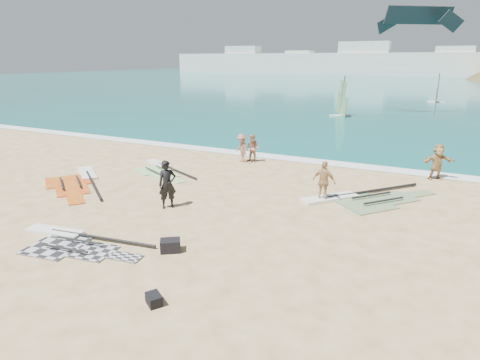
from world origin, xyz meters
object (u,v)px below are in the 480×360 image
at_px(person_wetsuit, 167,185).
at_px(rig_grey, 70,241).
at_px(rig_red, 80,181).
at_px(beachgoer_left, 253,148).
at_px(gear_bag_near, 170,246).
at_px(rig_orange, 361,198).
at_px(beachgoer_right, 437,162).
at_px(gear_bag_far, 154,299).
at_px(beachgoer_mid, 242,148).
at_px(beachgoer_back, 324,181).
at_px(rig_green, 161,169).

bearing_deg(person_wetsuit, rig_grey, -151.25).
height_order(rig_red, beachgoer_left, beachgoer_left).
xyz_separation_m(gear_bag_near, person_wetsuit, (-2.42, 3.21, 0.80)).
bearing_deg(rig_orange, beachgoer_right, 10.32).
bearing_deg(gear_bag_far, rig_red, 145.66).
height_order(beachgoer_mid, beachgoer_back, beachgoer_back).
distance_m(rig_green, gear_bag_near, 10.10).
relative_size(rig_red, beachgoer_left, 3.14).
xyz_separation_m(gear_bag_near, beachgoer_right, (7.40, 12.60, 0.72)).
height_order(rig_grey, person_wetsuit, person_wetsuit).
bearing_deg(rig_orange, gear_bag_near, -169.50).
xyz_separation_m(rig_grey, person_wetsuit, (1.03, 4.17, 0.95)).
distance_m(beachgoer_mid, beachgoer_right, 10.52).
relative_size(rig_red, beachgoer_back, 2.93).
distance_m(gear_bag_near, beachgoer_mid, 11.84).
height_order(rig_red, person_wetsuit, person_wetsuit).
xyz_separation_m(rig_grey, rig_orange, (8.00, 8.74, 0.00)).
xyz_separation_m(rig_green, beachgoer_back, (9.45, -1.02, 0.84)).
bearing_deg(beachgoer_left, beachgoer_back, -41.37).
relative_size(beachgoer_mid, beachgoer_right, 0.92).
bearing_deg(gear_bag_near, gear_bag_far, -62.28).
height_order(rig_grey, rig_green, same).
distance_m(rig_grey, beachgoer_back, 10.22).
distance_m(rig_green, beachgoer_back, 9.55).
height_order(beachgoer_left, beachgoer_mid, beachgoer_mid).
relative_size(beachgoer_left, beachgoer_right, 0.90).
bearing_deg(beachgoer_left, beachgoer_mid, -153.47).
height_order(gear_bag_near, beachgoer_mid, beachgoer_mid).
distance_m(person_wetsuit, beachgoer_mid, 8.24).
relative_size(rig_green, rig_red, 0.91).
xyz_separation_m(rig_grey, rig_red, (-5.17, 5.19, 0.00)).
bearing_deg(beachgoer_right, beachgoer_left, 154.92).
relative_size(rig_orange, person_wetsuit, 2.66).
distance_m(rig_green, rig_red, 4.28).
bearing_deg(rig_green, rig_grey, -46.82).
distance_m(gear_bag_far, beachgoer_mid, 14.69).
height_order(person_wetsuit, beachgoer_left, person_wetsuit).
relative_size(rig_orange, rig_red, 1.02).
bearing_deg(rig_orange, person_wetsuit, 164.08).
xyz_separation_m(rig_orange, beachgoer_mid, (-7.62, 3.64, 0.80)).
distance_m(person_wetsuit, beachgoer_left, 8.51).
xyz_separation_m(rig_green, gear_bag_near, (6.34, -7.86, 0.15)).
height_order(rig_red, gear_bag_near, gear_bag_near).
bearing_deg(gear_bag_far, rig_orange, 72.78).
distance_m(rig_grey, rig_orange, 11.85).
xyz_separation_m(rig_red, gear_bag_near, (8.61, -4.24, 0.15)).
height_order(gear_bag_far, person_wetsuit, person_wetsuit).
xyz_separation_m(rig_red, person_wetsuit, (6.19, -1.02, 0.95)).
bearing_deg(beachgoer_right, rig_red, 177.41).
xyz_separation_m(gear_bag_near, beachgoer_left, (-2.47, 11.72, 0.63)).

